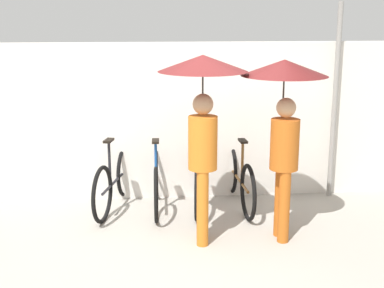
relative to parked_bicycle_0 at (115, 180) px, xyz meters
name	(u,v)px	position (x,y,z in m)	size (l,w,h in m)	color
ground_plane	(187,263)	(0.83, -1.71, -0.38)	(30.00, 30.00, 0.00)	#9E998E
back_wall	(175,122)	(0.83, 0.40, 0.70)	(9.96, 0.12, 2.15)	silver
parked_bicycle_0	(115,180)	(0.00, 0.00, 0.00)	(0.57, 1.70, 1.02)	black
parked_bicycle_1	(156,181)	(0.55, -0.04, 0.00)	(0.44, 1.67, 1.08)	black
parked_bicycle_2	(198,179)	(1.10, -0.02, 0.00)	(0.44, 1.73, 0.98)	black
parked_bicycle_3	(239,178)	(1.65, -0.03, 0.00)	(0.44, 1.78, 0.99)	black
pedestrian_leading	(203,98)	(1.05, -1.10, 1.26)	(0.98, 0.98, 2.10)	#C66B1E
pedestrian_center	(284,101)	(1.96, -1.09, 1.21)	(0.96, 0.96, 2.04)	#B25619
awning_pole	(335,103)	(3.00, 0.22, 0.96)	(0.07, 0.07, 2.68)	gray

